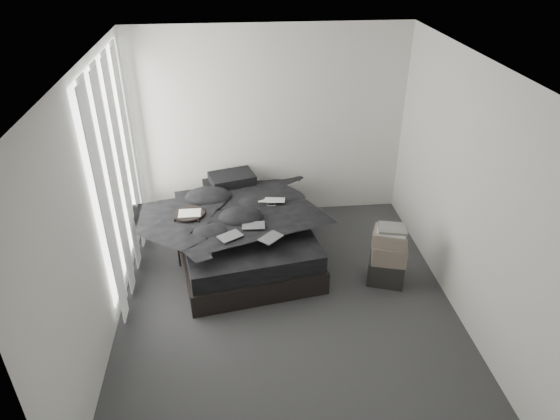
{
  "coord_description": "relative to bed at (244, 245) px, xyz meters",
  "views": [
    {
      "loc": [
        -0.49,
        -4.16,
        3.67
      ],
      "look_at": [
        0.0,
        0.8,
        0.75
      ],
      "focal_mm": 32.0,
      "sensor_mm": 36.0,
      "label": 1
    }
  ],
  "objects": [
    {
      "name": "mattress",
      "position": [
        -0.0,
        0.0,
        0.25
      ],
      "size": [
        1.78,
        2.19,
        0.22
      ],
      "primitive_type": "cube",
      "rotation": [
        0.0,
        0.0,
        0.17
      ],
      "color": "black",
      "rests_on": "bed"
    },
    {
      "name": "pillow_upper",
      "position": [
        -0.11,
        0.76,
        0.56
      ],
      "size": [
        0.66,
        0.53,
        0.13
      ],
      "primitive_type": "cube",
      "rotation": [
        0.0,
        0.0,
        0.27
      ],
      "color": "black",
      "rests_on": "pillow_lower"
    },
    {
      "name": "art_book_snake",
      "position": [
        1.63,
        -0.71,
        0.6
      ],
      "size": [
        0.35,
        0.3,
        0.03
      ],
      "primitive_type": "cube",
      "rotation": [
        0.0,
        0.0,
        -0.24
      ],
      "color": "silver",
      "rests_on": "art_book_white"
    },
    {
      "name": "wall_front",
      "position": [
        0.43,
        -3.12,
        1.16
      ],
      "size": [
        3.6,
        0.01,
        2.6
      ],
      "primitive_type": "cube",
      "color": "silver",
      "rests_on": "ground"
    },
    {
      "name": "comic_a",
      "position": [
        -0.15,
        -0.57,
        0.59
      ],
      "size": [
        0.31,
        0.28,
        0.01
      ],
      "primitive_type": "cube",
      "rotation": [
        0.0,
        0.0,
        0.55
      ],
      "color": "black",
      "rests_on": "duvet"
    },
    {
      "name": "box_mid",
      "position": [
        1.63,
        -0.71,
        0.28
      ],
      "size": [
        0.45,
        0.39,
        0.23
      ],
      "primitive_type": "cube",
      "rotation": [
        0.0,
        0.0,
        -0.27
      ],
      "color": "#6D6056",
      "rests_on": "box_lower"
    },
    {
      "name": "wall_left",
      "position": [
        -1.37,
        -1.02,
        1.16
      ],
      "size": [
        0.01,
        4.2,
        2.6
      ],
      "primitive_type": "cube",
      "color": "silver",
      "rests_on": "ground"
    },
    {
      "name": "bed",
      "position": [
        0.0,
        0.0,
        0.0
      ],
      "size": [
        1.85,
        2.26,
        0.28
      ],
      "primitive_type": "cube",
      "rotation": [
        0.0,
        0.0,
        0.17
      ],
      "color": "black",
      "rests_on": "floor"
    },
    {
      "name": "side_stand",
      "position": [
        -0.63,
        -0.06,
        0.2
      ],
      "size": [
        0.42,
        0.42,
        0.67
      ],
      "primitive_type": "cylinder",
      "rotation": [
        0.0,
        0.0,
        -0.17
      ],
      "color": "black",
      "rests_on": "floor"
    },
    {
      "name": "papers",
      "position": [
        -0.62,
        -0.07,
        0.54
      ],
      "size": [
        0.26,
        0.19,
        0.01
      ],
      "primitive_type": "cube",
      "rotation": [
        0.0,
        0.0,
        0.0
      ],
      "color": "white",
      "rests_on": "side_stand"
    },
    {
      "name": "window_left",
      "position": [
        -1.35,
        -0.12,
        1.21
      ],
      "size": [
        0.02,
        2.0,
        2.3
      ],
      "primitive_type": "cube",
      "color": "white",
      "rests_on": "wall_left"
    },
    {
      "name": "comic_b",
      "position": [
        0.11,
        -0.38,
        0.6
      ],
      "size": [
        0.26,
        0.18,
        0.01
      ],
      "primitive_type": "cube",
      "rotation": [
        0.0,
        0.0,
        -0.04
      ],
      "color": "black",
      "rests_on": "duvet"
    },
    {
      "name": "laptop",
      "position": [
        0.36,
        0.11,
        0.6
      ],
      "size": [
        0.35,
        0.25,
        0.03
      ],
      "primitive_type": "imported",
      "rotation": [
        0.0,
        0.0,
        -0.15
      ],
      "color": "silver",
      "rests_on": "duvet"
    },
    {
      "name": "box_lower",
      "position": [
        1.62,
        -0.7,
        0.01
      ],
      "size": [
        0.49,
        0.44,
        0.3
      ],
      "primitive_type": "cube",
      "rotation": [
        0.0,
        0.0,
        -0.34
      ],
      "color": "black",
      "rests_on": "floor"
    },
    {
      "name": "curtain_left",
      "position": [
        -1.3,
        -0.12,
        1.14
      ],
      "size": [
        0.06,
        2.12,
        2.48
      ],
      "primitive_type": "cube",
      "color": "white",
      "rests_on": "wall_left"
    },
    {
      "name": "floor",
      "position": [
        0.43,
        -1.02,
        -0.14
      ],
      "size": [
        3.6,
        4.2,
        0.01
      ],
      "primitive_type": "cube",
      "color": "#353538",
      "rests_on": "ground"
    },
    {
      "name": "ceiling",
      "position": [
        0.43,
        -1.02,
        2.46
      ],
      "size": [
        3.6,
        4.2,
        0.01
      ],
      "primitive_type": "cube",
      "color": "white",
      "rests_on": "ground"
    },
    {
      "name": "wall_right",
      "position": [
        2.23,
        -1.02,
        1.16
      ],
      "size": [
        0.01,
        4.2,
        2.6
      ],
      "primitive_type": "cube",
      "color": "silver",
      "rests_on": "ground"
    },
    {
      "name": "wall_back",
      "position": [
        0.43,
        1.08,
        1.16
      ],
      "size": [
        3.6,
        0.01,
        2.6
      ],
      "primitive_type": "cube",
      "color": "silver",
      "rests_on": "ground"
    },
    {
      "name": "floor_books",
      "position": [
        -0.51,
        -0.27,
        -0.06
      ],
      "size": [
        0.22,
        0.25,
        0.15
      ],
      "primitive_type": "cube",
      "rotation": [
        0.0,
        0.0,
        -0.41
      ],
      "color": "black",
      "rests_on": "floor"
    },
    {
      "name": "art_book_white",
      "position": [
        1.62,
        -0.7,
        0.57
      ],
      "size": [
        0.37,
        0.34,
        0.03
      ],
      "primitive_type": "cube",
      "rotation": [
        0.0,
        0.0,
        -0.34
      ],
      "color": "silver",
      "rests_on": "box_upper"
    },
    {
      "name": "box_upper",
      "position": [
        1.61,
        -0.7,
        0.47
      ],
      "size": [
        0.45,
        0.41,
        0.16
      ],
      "primitive_type": "cube",
      "rotation": [
        0.0,
        0.0,
        -0.4
      ],
      "color": "#6D6056",
      "rests_on": "box_mid"
    },
    {
      "name": "pillow_lower",
      "position": [
        -0.18,
        0.77,
        0.42
      ],
      "size": [
        0.67,
        0.51,
        0.14
      ],
      "primitive_type": "cube",
      "rotation": [
        0.0,
        0.0,
        0.17
      ],
      "color": "black",
      "rests_on": "mattress"
    },
    {
      "name": "duvet",
      "position": [
        0.01,
        -0.05,
        0.47
      ],
      "size": [
        1.76,
        1.96,
        0.24
      ],
      "primitive_type": "imported",
      "rotation": [
        0.0,
        0.0,
        0.17
      ],
      "color": "black",
      "rests_on": "mattress"
    },
    {
      "name": "comic_c",
      "position": [
        0.29,
        -0.65,
        0.61
      ],
      "size": [
        0.3,
        0.3,
        0.01
      ],
      "primitive_type": "cube",
      "rotation": [
        0.0,
        0.0,
        0.78
      ],
      "color": "black",
      "rests_on": "duvet"
    }
  ]
}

